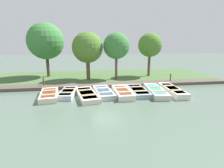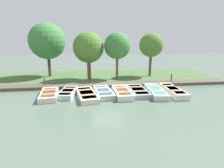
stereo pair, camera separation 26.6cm
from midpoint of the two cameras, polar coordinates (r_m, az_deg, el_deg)
ground_plane at (r=14.26m, az=-1.04°, el=-2.02°), size 80.00×80.00×0.00m
shore_bank at (r=19.09m, az=-2.68°, el=2.27°), size 8.00×24.00×0.15m
dock_walkway at (r=15.46m, az=-1.56°, el=-0.27°), size 1.34×22.83×0.26m
rowboat_0 at (r=13.20m, az=-19.28°, el=-3.24°), size 3.03×1.52×0.40m
rowboat_1 at (r=13.31m, az=-13.69°, el=-2.73°), size 2.83×1.35×0.38m
rowboat_2 at (r=12.67m, az=-7.69°, el=-3.38°), size 3.67×1.82×0.35m
rowboat_3 at (r=13.04m, az=-2.27°, el=-2.69°), size 3.21×1.48×0.38m
rowboat_4 at (r=12.94m, az=3.93°, el=-2.74°), size 3.10×1.16×0.43m
rowboat_5 at (r=13.57m, az=9.04°, el=-2.26°), size 3.21×1.23×0.35m
rowboat_6 at (r=13.67m, az=14.61°, el=-2.30°), size 3.69×1.49×0.41m
rowboat_7 at (r=14.18m, az=19.71°, el=-2.03°), size 3.64×1.12×0.44m
mooring_post_near at (r=15.88m, az=-20.74°, el=0.52°), size 0.11×0.11×0.96m
mooring_post_far at (r=17.22m, az=19.23°, el=1.63°), size 0.11×0.11×0.96m
park_tree_far_left at (r=19.97m, az=-20.02°, el=12.98°), size 3.77×3.77×5.78m
park_tree_left at (r=17.44m, az=-7.28°, el=11.67°), size 2.99×2.99×4.79m
park_tree_center at (r=17.39m, az=2.17°, el=12.31°), size 2.57×2.57×4.74m
park_tree_right at (r=19.51m, az=13.08°, el=12.22°), size 2.54×2.54×4.76m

